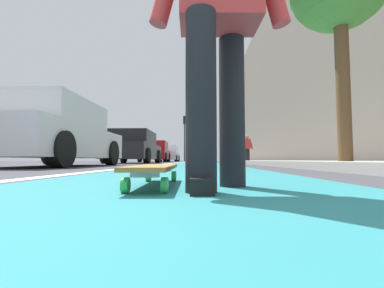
{
  "coord_description": "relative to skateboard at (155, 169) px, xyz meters",
  "views": [
    {
      "loc": [
        -0.6,
        -0.15,
        0.14
      ],
      "look_at": [
        12.79,
        0.35,
        0.98
      ],
      "focal_mm": 24.1,
      "sensor_mm": 36.0,
      "label": 1
    }
  ],
  "objects": [
    {
      "name": "bike_lane_paint",
      "position": [
        23.19,
        -0.11,
        -0.09
      ],
      "size": [
        56.0,
        2.06,
        0.0
      ],
      "primitive_type": "cube",
      "color": "#237075",
      "rests_on": "ground"
    },
    {
      "name": "building_facade",
      "position": [
        21.19,
        -5.97,
        6.17
      ],
      "size": [
        40.0,
        1.2,
        12.52
      ],
      "primitive_type": "cube",
      "color": "#6A6257",
      "rests_on": "ground"
    },
    {
      "name": "parked_car_end",
      "position": [
        22.91,
        2.93,
        0.6
      ],
      "size": [
        4.12,
        1.98,
        1.46
      ],
      "color": "silver",
      "rests_on": "ground"
    },
    {
      "name": "skater_person",
      "position": [
        -0.15,
        -0.35,
        0.84
      ],
      "size": [
        0.47,
        0.72,
        1.64
      ],
      "color": "black",
      "rests_on": "ground"
    },
    {
      "name": "pedestrian_distant",
      "position": [
        13.23,
        -2.84,
        0.79
      ],
      "size": [
        0.43,
        0.68,
        1.55
      ],
      "color": "black",
      "rests_on": "ground"
    },
    {
      "name": "lane_stripe_white",
      "position": [
        19.19,
        1.07,
        -0.09
      ],
      "size": [
        52.0,
        0.16,
        0.01
      ],
      "primitive_type": "cube",
      "color": "silver",
      "rests_on": "ground"
    },
    {
      "name": "parked_car_mid",
      "position": [
        10.61,
        2.93,
        0.63
      ],
      "size": [
        4.31,
        2.02,
        1.49
      ],
      "color": "black",
      "rests_on": "ground"
    },
    {
      "name": "traffic_light",
      "position": [
        24.61,
        1.47,
        3.08
      ],
      "size": [
        0.33,
        0.28,
        4.63
      ],
      "color": "#2D2D2D",
      "rests_on": "ground"
    },
    {
      "name": "skateboard",
      "position": [
        0.0,
        0.0,
        0.0
      ],
      "size": [
        0.85,
        0.23,
        0.11
      ],
      "color": "green",
      "rests_on": "ground"
    },
    {
      "name": "sidewalk_curb",
      "position": [
        17.19,
        -3.43,
        -0.03
      ],
      "size": [
        52.0,
        3.2,
        0.12
      ],
      "primitive_type": "cube",
      "color": "#9E9B93",
      "rests_on": "ground"
    },
    {
      "name": "ground_plane",
      "position": [
        9.19,
        -0.11,
        -0.09
      ],
      "size": [
        80.0,
        80.0,
        0.0
      ],
      "primitive_type": "plane",
      "color": "#38383D"
    },
    {
      "name": "parked_car_near",
      "position": [
        4.37,
        3.12,
        0.63
      ],
      "size": [
        4.14,
        1.94,
        1.5
      ],
      "color": "silver",
      "rests_on": "ground"
    },
    {
      "name": "parked_car_far",
      "position": [
        17.29,
        3.13,
        0.63
      ],
      "size": [
        4.27,
        2.06,
        1.49
      ],
      "color": "maroon",
      "rests_on": "ground"
    }
  ]
}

